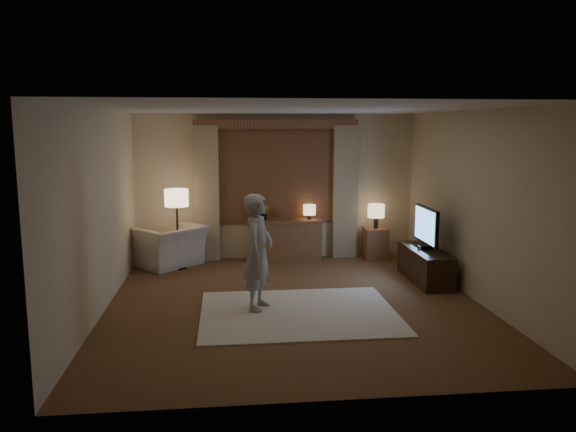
{
  "coord_description": "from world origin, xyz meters",
  "views": [
    {
      "loc": [
        -0.88,
        -7.28,
        2.38
      ],
      "look_at": [
        -0.02,
        0.6,
        1.11
      ],
      "focal_mm": 35.0,
      "sensor_mm": 36.0,
      "label": 1
    }
  ],
  "objects": [
    {
      "name": "rug",
      "position": [
        0.01,
        -0.41,
        0.01
      ],
      "size": [
        2.5,
        2.0,
        0.02
      ],
      "primitive_type": "cube",
      "color": "beige",
      "rests_on": "floor"
    },
    {
      "name": "table_lamp_sideboard",
      "position": [
        0.57,
        2.5,
        0.9
      ],
      "size": [
        0.22,
        0.22,
        0.3
      ],
      "color": "black",
      "rests_on": "sideboard"
    },
    {
      "name": "tv",
      "position": [
        2.15,
        0.91,
        0.86
      ],
      "size": [
        0.22,
        0.91,
        0.66
      ],
      "color": "black",
      "rests_on": "tv_stand"
    },
    {
      "name": "table_lamp_side",
      "position": [
        1.78,
        2.45,
        0.87
      ],
      "size": [
        0.3,
        0.3,
        0.44
      ],
      "color": "black",
      "rests_on": "side_table"
    },
    {
      "name": "tv_stand",
      "position": [
        2.15,
        0.91,
        0.25
      ],
      "size": [
        0.45,
        1.4,
        0.5
      ],
      "primitive_type": "cube",
      "color": "black",
      "rests_on": "floor"
    },
    {
      "name": "person",
      "position": [
        -0.49,
        -0.2,
        0.78
      ],
      "size": [
        0.54,
        0.65,
        1.51
      ],
      "primitive_type": "imported",
      "rotation": [
        0.0,
        0.0,
        1.2
      ],
      "color": "#B5B0A7",
      "rests_on": "rug"
    },
    {
      "name": "armchair",
      "position": [
        -1.89,
        2.3,
        0.35
      ],
      "size": [
        1.42,
        1.42,
        0.7
      ],
      "primitive_type": "imported",
      "rotation": [
        0.0,
        0.0,
        -2.36
      ],
      "color": "beige",
      "rests_on": "floor"
    },
    {
      "name": "picture_frame",
      "position": [
        0.17,
        2.5,
        0.8
      ],
      "size": [
        0.16,
        0.02,
        0.2
      ],
      "primitive_type": "cube",
      "color": "brown",
      "rests_on": "sideboard"
    },
    {
      "name": "sideboard",
      "position": [
        0.17,
        2.5,
        0.35
      ],
      "size": [
        1.2,
        0.4,
        0.7
      ],
      "primitive_type": "cube",
      "color": "brown",
      "rests_on": "floor"
    },
    {
      "name": "side_table",
      "position": [
        1.78,
        2.45,
        0.28
      ],
      "size": [
        0.4,
        0.4,
        0.56
      ],
      "primitive_type": "cube",
      "color": "brown",
      "rests_on": "floor"
    },
    {
      "name": "floor_lamp",
      "position": [
        -1.72,
        2.12,
        1.13
      ],
      "size": [
        0.39,
        0.39,
        1.35
      ],
      "color": "black",
      "rests_on": "floor"
    },
    {
      "name": "plant",
      "position": [
        -0.23,
        2.5,
        0.85
      ],
      "size": [
        0.17,
        0.13,
        0.3
      ],
      "primitive_type": "imported",
      "color": "#999999",
      "rests_on": "sideboard"
    },
    {
      "name": "room",
      "position": [
        0.0,
        0.5,
        1.33
      ],
      "size": [
        5.04,
        5.54,
        2.64
      ],
      "color": "brown",
      "rests_on": "ground"
    }
  ]
}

